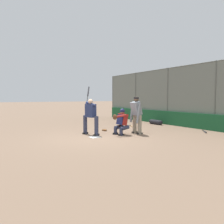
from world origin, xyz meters
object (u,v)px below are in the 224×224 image
Objects in this scene: catcher_behind_plate at (121,121)px; fielding_glove_on_dirt at (105,130)px; umpire_home at (136,114)px; equipment_bag_dugout_side at (156,122)px; spare_bat_third_base_side at (132,126)px; spare_bat_near_backstop at (205,132)px; batter_at_plate at (91,115)px.

catcher_behind_plate is 4.44× the size of fielding_glove_on_dirt.
umpire_home is 1.56× the size of equipment_bag_dugout_side.
spare_bat_near_backstop is at bearing 47.60° from spare_bat_third_base_side.
spare_bat_near_backstop is at bearing 176.65° from equipment_bag_dugout_side.
spare_bat_third_base_side is (1.89, -2.09, -0.60)m from catcher_behind_plate.
batter_at_plate reaches higher than umpire_home.
catcher_behind_plate is at bearing -137.30° from batter_at_plate.
equipment_bag_dugout_side reaches higher than fielding_glove_on_dirt.
catcher_behind_plate is 4.56m from equipment_bag_dugout_side.
equipment_bag_dugout_side is at bearing -52.69° from umpire_home.
equipment_bag_dugout_side is at bearing 114.06° from spare_bat_third_base_side.
batter_at_plate is 3.62m from spare_bat_third_base_side.
equipment_bag_dugout_side is (0.10, -1.98, 0.12)m from spare_bat_third_base_side.
spare_bat_third_base_side is (3.58, 1.77, 0.00)m from spare_bat_near_backstop.
umpire_home is 2.66× the size of spare_bat_near_backstop.
spare_bat_near_backstop is 3.68m from equipment_bag_dugout_side.
equipment_bag_dugout_side is (1.99, -4.07, -0.48)m from catcher_behind_plate.
catcher_behind_plate reaches higher than spare_bat_near_backstop.
batter_at_plate is at bearing 103.62° from equipment_bag_dugout_side.
umpire_home is at bearing -11.64° from spare_bat_third_base_side.
spare_bat_third_base_side is 2.91× the size of fielding_glove_on_dirt.
umpire_home reaches higher than equipment_bag_dugout_side.
equipment_bag_dugout_side reaches higher than spare_bat_third_base_side.
batter_at_plate is 2.15m from umpire_home.
spare_bat_near_backstop is 0.83× the size of spare_bat_third_base_side.
spare_bat_third_base_side is 2.23m from fielding_glove_on_dirt.
spare_bat_third_base_side is 0.71× the size of equipment_bag_dugout_side.
spare_bat_near_backstop is at bearing -132.43° from batter_at_plate.
catcher_behind_plate is 1.09× the size of equipment_bag_dugout_side.
catcher_behind_plate is at bearing 116.00° from equipment_bag_dugout_side.
catcher_behind_plate is 2.88m from spare_bat_third_base_side.
umpire_home is at bearing -152.42° from fielding_glove_on_dirt.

